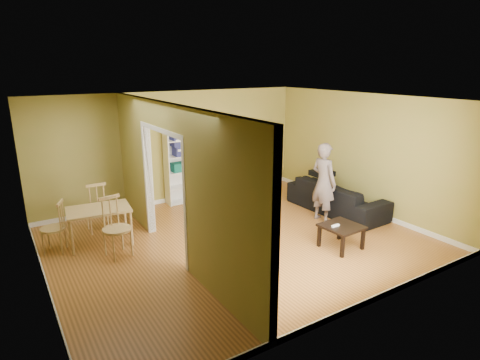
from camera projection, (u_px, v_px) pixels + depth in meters
The scene contains 15 objects.
room_shell at pixel (236, 174), 7.15m from camera, with size 6.50×6.50×6.50m.
partition at pixel (174, 184), 6.54m from camera, with size 0.22×5.50×2.60m, color olive, non-canonical shape.
wall_speaker at pixel (231, 118), 9.94m from camera, with size 0.10×0.10×0.10m, color black.
sofa at pixel (337, 192), 8.88m from camera, with size 1.00×2.33×0.89m, color black.
person at pixel (324, 176), 8.21m from camera, with size 0.56×0.71×1.96m, color slate.
bookshelf at pixel (181, 163), 9.40m from camera, with size 0.80×0.35×1.90m.
paper_box_teal at pixel (180, 167), 9.36m from camera, with size 0.40×0.26×0.20m, color #1F7C72.
paper_box_navy_b at pixel (183, 150), 9.30m from camera, with size 0.44×0.29×0.23m, color navy.
paper_box_navy_c at pixel (181, 140), 9.21m from camera, with size 0.45×0.30×0.23m, color navy.
coffee_table at pixel (342, 229), 7.11m from camera, with size 0.64×0.64×0.43m.
game_controller at pixel (335, 226), 7.04m from camera, with size 0.16×0.04×0.03m, color white.
dining_table at pixel (99, 212), 7.23m from camera, with size 1.09×0.73×0.68m.
chair_left at pixel (53, 227), 6.93m from camera, with size 0.43×0.43×0.93m, color tan, non-canonical shape.
chair_near at pixel (117, 227), 6.76m from camera, with size 0.48×0.48×1.05m, color tan, non-canonical shape.
chair_far at pixel (96, 206), 7.81m from camera, with size 0.47×0.47×1.02m, color tan, non-canonical shape.
Camera 1 is at (-3.61, -5.88, 3.17)m, focal length 30.00 mm.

